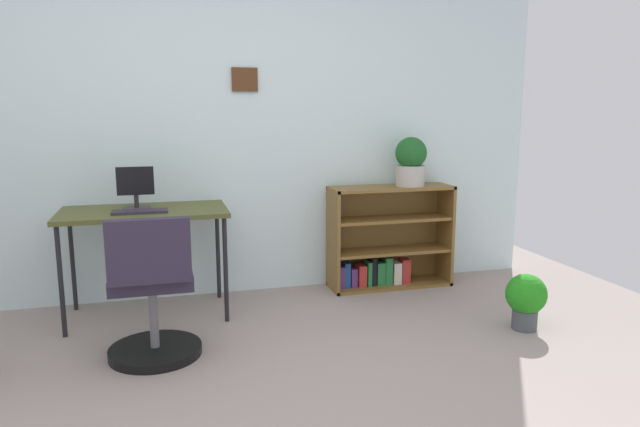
{
  "coord_description": "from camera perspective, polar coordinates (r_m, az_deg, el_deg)",
  "views": [
    {
      "loc": [
        -0.34,
        -2.18,
        1.39
      ],
      "look_at": [
        0.6,
        1.23,
        0.74
      ],
      "focal_mm": 32.42,
      "sensor_mm": 36.0,
      "label": 1
    }
  ],
  "objects": [
    {
      "name": "wall_back",
      "position": [
        4.34,
        -11.09,
        7.9
      ],
      "size": [
        5.2,
        0.12,
        2.43
      ],
      "color": "silver",
      "rests_on": "ground_plane"
    },
    {
      "name": "desk",
      "position": [
        3.98,
        -16.96,
        -0.46
      ],
      "size": [
        1.07,
        0.59,
        0.73
      ],
      "color": "#4D5125",
      "rests_on": "ground_plane"
    },
    {
      "name": "monitor",
      "position": [
        3.98,
        -17.73,
        2.32
      ],
      "size": [
        0.24,
        0.18,
        0.28
      ],
      "color": "#262628",
      "rests_on": "desk"
    },
    {
      "name": "keyboard",
      "position": [
        3.85,
        -17.35,
        0.19
      ],
      "size": [
        0.34,
        0.13,
        0.02
      ],
      "primitive_type": "cube",
      "color": "#2F2733",
      "rests_on": "desk"
    },
    {
      "name": "office_chair",
      "position": [
        3.34,
        -16.21,
        -8.01
      ],
      "size": [
        0.52,
        0.55,
        0.84
      ],
      "color": "black",
      "rests_on": "ground_plane"
    },
    {
      "name": "bookshelf_low",
      "position": [
        4.58,
        6.52,
        -2.73
      ],
      "size": [
        0.96,
        0.3,
        0.79
      ],
      "color": "brown",
      "rests_on": "ground_plane"
    },
    {
      "name": "potted_plant_on_shelf",
      "position": [
        4.5,
        8.95,
        5.15
      ],
      "size": [
        0.24,
        0.24,
        0.38
      ],
      "color": "#B7B2A8",
      "rests_on": "bookshelf_low"
    },
    {
      "name": "potted_plant_floor",
      "position": [
        3.91,
        19.66,
        -7.86
      ],
      "size": [
        0.26,
        0.26,
        0.36
      ],
      "color": "#474C51",
      "rests_on": "ground_plane"
    }
  ]
}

